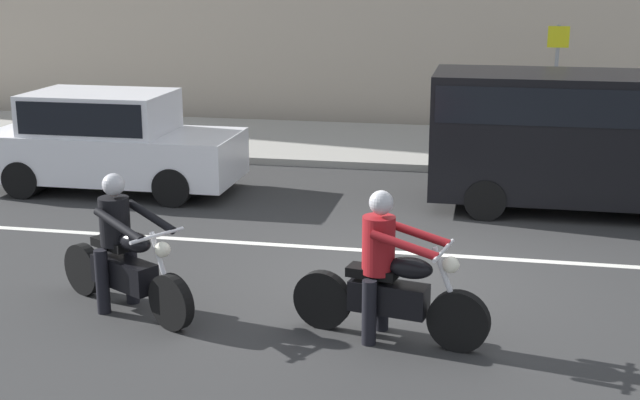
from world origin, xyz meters
The scene contains 8 objects.
ground_plane centered at (0.00, 0.00, 0.00)m, with size 80.00×80.00×0.00m, color #2D2D2D.
sidewalk_slab centered at (0.00, 8.00, 0.07)m, with size 40.00×4.40×0.14m, color #99968E.
lane_marking_stripe centered at (-0.13, 0.90, 0.00)m, with size 18.00×0.14×0.01m, color silver.
motorcycle_with_rider_crimson centered at (0.20, -1.93, 0.65)m, with size 2.10×0.78×1.59m.
motorcycle_with_rider_black_leather centered at (-2.79, -1.75, 0.65)m, with size 1.99×1.21×1.58m.
parked_sedan_white centered at (-5.27, 3.36, 0.88)m, with size 4.32×1.82×1.72m.
parked_van_black centered at (2.58, 3.64, 1.27)m, with size 4.65×1.96×2.18m.
street_sign_post centered at (2.47, 8.51, 1.66)m, with size 0.44×0.08×2.50m.
Camera 1 is at (1.13, -10.18, 3.72)m, focal length 48.08 mm.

